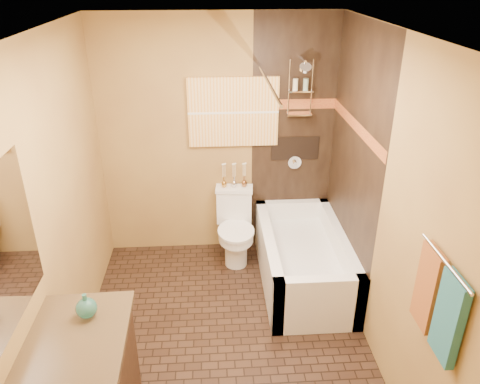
{
  "coord_description": "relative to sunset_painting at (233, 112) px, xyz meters",
  "views": [
    {
      "loc": [
        -0.08,
        -3.04,
        2.87
      ],
      "look_at": [
        0.15,
        0.4,
        1.19
      ],
      "focal_mm": 35.0,
      "sensor_mm": 36.0,
      "label": 1
    }
  ],
  "objects": [
    {
      "name": "floor",
      "position": [
        -0.16,
        -1.48,
        -1.55
      ],
      "size": [
        3.0,
        3.0,
        0.0
      ],
      "primitive_type": "plane",
      "color": "black",
      "rests_on": "ground"
    },
    {
      "name": "wall_left",
      "position": [
        -1.36,
        -1.48,
        -0.3
      ],
      "size": [
        0.02,
        3.0,
        2.5
      ],
      "primitive_type": "cube",
      "color": "#A88741",
      "rests_on": "floor"
    },
    {
      "name": "wall_right",
      "position": [
        1.04,
        -1.48,
        -0.3
      ],
      "size": [
        0.02,
        3.0,
        2.5
      ],
      "primitive_type": "cube",
      "color": "#A88741",
      "rests_on": "floor"
    },
    {
      "name": "wall_back",
      "position": [
        -0.16,
        0.02,
        -0.3
      ],
      "size": [
        2.4,
        0.02,
        2.5
      ],
      "primitive_type": "cube",
      "color": "#A88741",
      "rests_on": "floor"
    },
    {
      "name": "wall_front",
      "position": [
        -0.16,
        -2.98,
        -0.3
      ],
      "size": [
        2.4,
        0.02,
        2.5
      ],
      "primitive_type": "cube",
      "color": "#A88741",
      "rests_on": "floor"
    },
    {
      "name": "ceiling",
      "position": [
        -0.16,
        -1.48,
        0.95
      ],
      "size": [
        3.0,
        3.0,
        0.0
      ],
      "primitive_type": "plane",
      "color": "silver",
      "rests_on": "wall_back"
    },
    {
      "name": "alcove_tile_back",
      "position": [
        0.62,
        0.01,
        -0.3
      ],
      "size": [
        0.85,
        0.01,
        2.5
      ],
      "primitive_type": "cube",
      "color": "black",
      "rests_on": "wall_back"
    },
    {
      "name": "alcove_tile_right",
      "position": [
        1.03,
        -0.73,
        -0.3
      ],
      "size": [
        0.01,
        1.5,
        2.5
      ],
      "primitive_type": "cube",
      "color": "black",
      "rests_on": "wall_right"
    },
    {
      "name": "mosaic_band_back",
      "position": [
        0.62,
        0.0,
        0.07
      ],
      "size": [
        0.85,
        0.01,
        0.1
      ],
      "primitive_type": "cube",
      "color": "maroon",
      "rests_on": "alcove_tile_back"
    },
    {
      "name": "mosaic_band_right",
      "position": [
        1.02,
        -0.73,
        0.07
      ],
      "size": [
        0.01,
        1.5,
        0.1
      ],
      "primitive_type": "cube",
      "color": "maroon",
      "rests_on": "alcove_tile_right"
    },
    {
      "name": "alcove_niche",
      "position": [
        0.64,
        0.01,
        -0.4
      ],
      "size": [
        0.5,
        0.01,
        0.25
      ],
      "primitive_type": "cube",
      "color": "black",
      "rests_on": "alcove_tile_back"
    },
    {
      "name": "shower_fixtures",
      "position": [
        0.64,
        -0.1,
        0.12
      ],
      "size": [
        0.24,
        0.33,
        1.16
      ],
      "color": "silver",
      "rests_on": "floor"
    },
    {
      "name": "curtain_rod",
      "position": [
        0.24,
        -0.73,
        0.47
      ],
      "size": [
        0.03,
        1.55,
        0.03
      ],
      "primitive_type": "cylinder",
      "rotation": [
        1.57,
        0.0,
        0.0
      ],
      "color": "silver",
      "rests_on": "wall_back"
    },
    {
      "name": "towel_bar",
      "position": [
        0.99,
        -2.53,
        -0.1
      ],
      "size": [
        0.02,
        0.55,
        0.02
      ],
      "primitive_type": "cylinder",
      "rotation": [
        1.57,
        0.0,
        0.0
      ],
      "color": "silver",
      "rests_on": "wall_right"
    },
    {
      "name": "towel_teal",
      "position": [
        1.0,
        -2.66,
        -0.37
      ],
      "size": [
        0.05,
        0.22,
        0.52
      ],
      "primitive_type": "cube",
      "color": "#205C6C",
      "rests_on": "towel_bar"
    },
    {
      "name": "towel_rust",
      "position": [
        1.0,
        -2.4,
        -0.37
      ],
      "size": [
        0.05,
        0.22,
        0.52
      ],
      "primitive_type": "cube",
      "color": "brown",
      "rests_on": "towel_bar"
    },
    {
      "name": "sunset_painting",
      "position": [
        0.0,
        0.0,
        0.0
      ],
      "size": [
        0.9,
        0.04,
        0.7
      ],
      "primitive_type": "cube",
      "color": "gold",
      "rests_on": "wall_back"
    },
    {
      "name": "bathtub",
      "position": [
        0.64,
        -0.73,
        -1.33
      ],
      "size": [
        0.8,
        1.5,
        0.55
      ],
      "color": "white",
      "rests_on": "floor"
    },
    {
      "name": "toilet",
      "position": [
        0.0,
        -0.26,
        -1.16
      ],
      "size": [
        0.4,
        0.59,
        0.77
      ],
      "rotation": [
        0.0,
        0.0,
        -0.1
      ],
      "color": "white",
      "rests_on": "floor"
    },
    {
      "name": "teal_bottle",
      "position": [
        -1.03,
        -2.16,
        -0.58
      ],
      "size": [
        0.14,
        0.14,
        0.21
      ],
      "primitive_type": null,
      "rotation": [
        0.0,
        0.0,
        -0.05
      ],
      "color": "#23695C",
      "rests_on": "vanity"
    },
    {
      "name": "bud_vases",
      "position": [
        0.0,
        -0.08,
        -0.64
      ],
      "size": [
        0.27,
        0.06,
        0.26
      ],
      "color": "#C08E3C",
      "rests_on": "toilet"
    }
  ]
}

